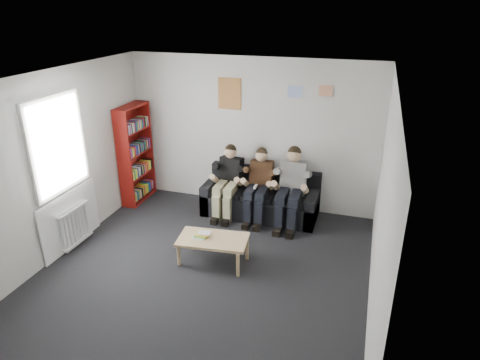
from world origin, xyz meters
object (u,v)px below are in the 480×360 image
object	(u,v)px
person_left	(228,182)
sofa	(261,199)
person_middle	(259,186)
bookshelf	(136,154)
person_right	(291,188)
coffee_table	(213,241)

from	to	relation	value
person_left	sofa	bearing A→B (deg)	25.35
person_middle	bookshelf	bearing A→B (deg)	175.09
sofa	person_middle	world-z (taller)	person_middle
bookshelf	person_right	world-z (taller)	bookshelf
sofa	coffee_table	xyz separation A→B (m)	(-0.26, -1.71, 0.07)
bookshelf	person_middle	xyz separation A→B (m)	(2.39, -0.07, -0.30)
coffee_table	person_right	xyz separation A→B (m)	(0.82, 1.52, 0.30)
person_middle	person_right	bearing A→B (deg)	-3.58
bookshelf	coffee_table	bearing A→B (deg)	-38.00
person_left	person_middle	size ratio (longest dim) A/B	1.00
person_left	person_right	distance (m)	1.12
bookshelf	person_right	bearing A→B (deg)	-2.68
person_middle	person_left	bearing A→B (deg)	176.80
coffee_table	person_left	distance (m)	1.57
sofa	bookshelf	bearing A→B (deg)	-177.17
bookshelf	coffee_table	xyz separation A→B (m)	(2.13, -1.59, -0.57)
bookshelf	person_right	xyz separation A→B (m)	(2.95, -0.08, -0.27)
bookshelf	person_left	distance (m)	1.85
coffee_table	person_middle	bearing A→B (deg)	80.33
coffee_table	person_right	world-z (taller)	person_right
bookshelf	person_left	world-z (taller)	bookshelf
person_left	person_right	bearing A→B (deg)	6.35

